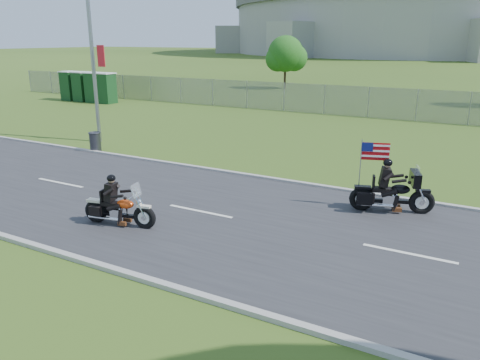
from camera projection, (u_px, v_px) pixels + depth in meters
The scene contains 15 objects.
ground at pixel (260, 225), 13.10m from camera, with size 420.00×420.00×0.00m, color #304716.
road at pixel (260, 224), 13.09m from camera, with size 120.00×8.00×0.04m, color #28282B.
curb_north at pixel (311, 185), 16.49m from camera, with size 120.00×0.18×0.12m, color #9E9B93.
curb_south at pixel (174, 288), 9.69m from camera, with size 120.00×0.18×0.12m, color #9E9B93.
fence at pixel (324, 99), 31.89m from camera, with size 60.00×0.03×2.00m, color gray.
stadium at pixel (428, 6), 160.44m from camera, with size 140.40×140.40×29.20m.
streetlight at pixel (93, 24), 22.18m from camera, with size 0.90×2.46×10.00m.
porta_toilet_a at pixel (107, 89), 37.13m from camera, with size 1.10×1.10×2.30m, color #133D18.
porta_toilet_b at pixel (94, 88), 37.77m from camera, with size 1.10×1.10×2.30m, color #133D18.
porta_toilet_c at pixel (82, 87), 38.42m from camera, with size 1.10×1.10×2.30m, color #133D18.
porta_toilet_d at pixel (69, 86), 39.06m from camera, with size 1.10×1.10×2.30m, color #133D18.
tree_fence_mid at pixel (286, 56), 47.12m from camera, with size 3.96×3.69×5.30m.
motorcycle_lead at pixel (118, 210), 12.89m from camera, with size 2.19×0.81×1.48m.
motorcycle_follow at pixel (392, 195), 13.87m from camera, with size 2.40×1.18×2.06m.
trash_can at pixel (95, 142), 21.43m from camera, with size 0.51×0.51×0.88m, color #323237.
Camera 1 is at (5.34, -10.95, 5.02)m, focal length 35.00 mm.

